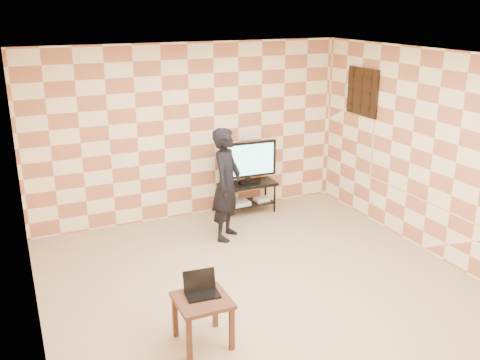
# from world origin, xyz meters

# --- Properties ---
(floor) EXTENTS (5.00, 5.00, 0.00)m
(floor) POSITION_xyz_m (0.00, 0.00, 0.00)
(floor) COLOR tan
(floor) RESTS_ON ground
(wall_back) EXTENTS (5.00, 0.02, 2.70)m
(wall_back) POSITION_xyz_m (0.00, 2.50, 1.35)
(wall_back) COLOR #FFF0C0
(wall_back) RESTS_ON ground
(wall_front) EXTENTS (5.00, 0.02, 2.70)m
(wall_front) POSITION_xyz_m (0.00, -2.50, 1.35)
(wall_front) COLOR #FFF0C0
(wall_front) RESTS_ON ground
(wall_left) EXTENTS (0.02, 5.00, 2.70)m
(wall_left) POSITION_xyz_m (-2.50, 0.00, 1.35)
(wall_left) COLOR #FFF0C0
(wall_left) RESTS_ON ground
(wall_right) EXTENTS (0.02, 5.00, 2.70)m
(wall_right) POSITION_xyz_m (2.50, 0.00, 1.35)
(wall_right) COLOR #FFF0C0
(wall_right) RESTS_ON ground
(ceiling) EXTENTS (5.00, 5.00, 0.02)m
(ceiling) POSITION_xyz_m (0.00, 0.00, 2.70)
(ceiling) COLOR white
(ceiling) RESTS_ON wall_back
(wall_art) EXTENTS (0.04, 0.72, 0.72)m
(wall_art) POSITION_xyz_m (2.47, 1.55, 1.95)
(wall_art) COLOR black
(wall_art) RESTS_ON wall_right
(tv_stand) EXTENTS (0.91, 0.41, 0.50)m
(tv_stand) POSITION_xyz_m (0.85, 2.20, 0.36)
(tv_stand) COLOR black
(tv_stand) RESTS_ON floor
(tv) EXTENTS (0.94, 0.19, 0.68)m
(tv) POSITION_xyz_m (0.85, 2.20, 0.88)
(tv) COLOR black
(tv) RESTS_ON tv_stand
(dvd_player) EXTENTS (0.39, 0.29, 0.06)m
(dvd_player) POSITION_xyz_m (0.64, 2.16, 0.20)
(dvd_player) COLOR #BCBCBE
(dvd_player) RESTS_ON tv_stand
(game_console) EXTENTS (0.25, 0.19, 0.05)m
(game_console) POSITION_xyz_m (1.09, 2.17, 0.20)
(game_console) COLOR silver
(game_console) RESTS_ON tv_stand
(side_table) EXTENTS (0.52, 0.52, 0.50)m
(side_table) POSITION_xyz_m (-1.03, -0.82, 0.41)
(side_table) COLOR #392016
(side_table) RESTS_ON floor
(laptop) EXTENTS (0.35, 0.28, 0.22)m
(laptop) POSITION_xyz_m (-1.01, -0.72, 0.55)
(laptop) COLOR black
(laptop) RESTS_ON side_table
(person) EXTENTS (0.68, 0.70, 1.62)m
(person) POSITION_xyz_m (0.16, 1.44, 0.81)
(person) COLOR black
(person) RESTS_ON floor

